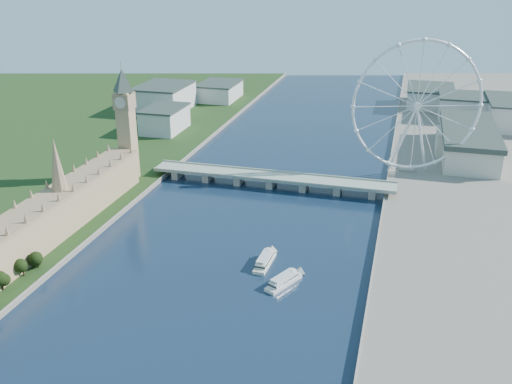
% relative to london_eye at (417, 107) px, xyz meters
% --- Properties ---
extents(parliament_range, '(24.00, 200.00, 70.00)m').
position_rel_london_eye_xyz_m(parliament_range, '(-247.98, -185.08, -49.04)').
color(parliament_range, tan).
rests_on(parliament_range, ground).
extents(big_ben, '(20.02, 20.02, 110.00)m').
position_rel_london_eye_xyz_m(big_ben, '(-247.98, -77.08, -0.95)').
color(big_ben, tan).
rests_on(big_ben, ground).
extents(westminster_bridge, '(220.00, 22.00, 9.50)m').
position_rel_london_eye_xyz_m(westminster_bridge, '(-119.98, -55.08, -60.89)').
color(westminster_bridge, gray).
rests_on(westminster_bridge, ground).
extents(london_eye, '(113.60, 39.12, 124.30)m').
position_rel_london_eye_xyz_m(london_eye, '(0.00, 0.00, 0.00)').
color(london_eye, silver).
rests_on(london_eye, ground).
extents(county_hall, '(54.00, 144.00, 35.00)m').
position_rel_london_eye_xyz_m(county_hall, '(55.02, 74.92, -67.52)').
color(county_hall, beige).
rests_on(county_hall, ground).
extents(city_skyline, '(505.00, 280.00, 32.00)m').
position_rel_london_eye_xyz_m(city_skyline, '(-80.75, 205.00, -50.56)').
color(city_skyline, beige).
rests_on(city_skyline, ground).
extents(tour_boat_near, '(9.75, 33.02, 7.25)m').
position_rel_london_eye_xyz_m(tour_boat_near, '(-90.37, -195.25, -67.52)').
color(tour_boat_near, beige).
rests_on(tour_boat_near, ground).
extents(tour_boat_far, '(21.34, 32.14, 7.05)m').
position_rel_london_eye_xyz_m(tour_boat_far, '(-72.64, -216.66, -67.52)').
color(tour_boat_far, silver).
rests_on(tour_boat_far, ground).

